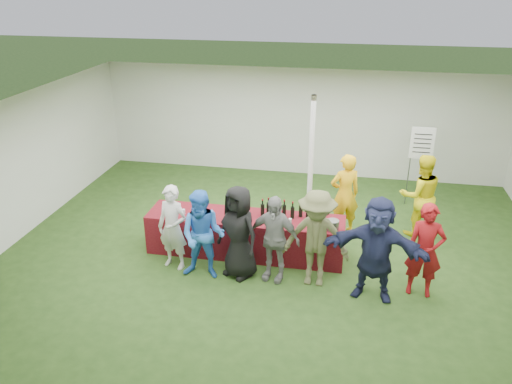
% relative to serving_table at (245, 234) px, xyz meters
% --- Properties ---
extents(ground, '(60.00, 60.00, 0.00)m').
position_rel_serving_table_xyz_m(ground, '(0.54, 0.21, -0.38)').
color(ground, '#284719').
rests_on(ground, ground).
extents(tent, '(10.00, 10.00, 10.00)m').
position_rel_serving_table_xyz_m(tent, '(1.04, 1.41, 0.98)').
color(tent, white).
rests_on(tent, ground).
extents(serving_table, '(3.60, 0.80, 0.75)m').
position_rel_serving_table_xyz_m(serving_table, '(0.00, 0.00, 0.00)').
color(serving_table, maroon).
rests_on(serving_table, ground).
extents(wine_bottles, '(0.89, 0.16, 0.32)m').
position_rel_serving_table_xyz_m(wine_bottles, '(0.70, 0.14, 0.50)').
color(wine_bottles, black).
rests_on(wine_bottles, serving_table).
extents(wine_glasses, '(2.72, 0.14, 0.16)m').
position_rel_serving_table_xyz_m(wine_glasses, '(-0.25, -0.25, 0.49)').
color(wine_glasses, silver).
rests_on(wine_glasses, serving_table).
extents(water_bottle, '(0.07, 0.07, 0.23)m').
position_rel_serving_table_xyz_m(water_bottle, '(0.03, 0.08, 0.48)').
color(water_bottle, silver).
rests_on(water_bottle, serving_table).
extents(bar_towel, '(0.25, 0.18, 0.03)m').
position_rel_serving_table_xyz_m(bar_towel, '(1.47, 0.05, 0.39)').
color(bar_towel, white).
rests_on(bar_towel, serving_table).
extents(dump_bucket, '(0.21, 0.21, 0.18)m').
position_rel_serving_table_xyz_m(dump_bucket, '(1.58, -0.22, 0.46)').
color(dump_bucket, slate).
rests_on(dump_bucket, serving_table).
extents(wine_list_sign, '(0.50, 0.03, 1.80)m').
position_rel_serving_table_xyz_m(wine_list_sign, '(3.30, 2.76, 0.94)').
color(wine_list_sign, slate).
rests_on(wine_list_sign, ground).
extents(staff_pourer, '(0.71, 0.60, 1.66)m').
position_rel_serving_table_xyz_m(staff_pourer, '(1.75, 1.14, 0.46)').
color(staff_pourer, '#F1B012').
rests_on(staff_pourer, ground).
extents(staff_back, '(0.94, 0.80, 1.67)m').
position_rel_serving_table_xyz_m(staff_back, '(3.19, 1.36, 0.46)').
color(staff_back, yellow).
rests_on(staff_back, ground).
extents(customer_0, '(0.63, 0.49, 1.54)m').
position_rel_serving_table_xyz_m(customer_0, '(-1.13, -0.69, 0.39)').
color(customer_0, beige).
rests_on(customer_0, ground).
extents(customer_1, '(0.77, 0.60, 1.59)m').
position_rel_serving_table_xyz_m(customer_1, '(-0.53, -0.91, 0.42)').
color(customer_1, blue).
rests_on(customer_1, ground).
extents(customer_2, '(0.96, 0.85, 1.64)m').
position_rel_serving_table_xyz_m(customer_2, '(0.04, -0.74, 0.45)').
color(customer_2, black).
rests_on(customer_2, ground).
extents(customer_3, '(0.96, 0.55, 1.54)m').
position_rel_serving_table_xyz_m(customer_3, '(0.64, -0.74, 0.39)').
color(customer_3, gray).
rests_on(customer_3, ground).
extents(customer_4, '(1.12, 0.67, 1.69)m').
position_rel_serving_table_xyz_m(customer_4, '(1.34, -0.77, 0.47)').
color(customer_4, brown).
rests_on(customer_4, ground).
extents(customer_5, '(1.67, 0.73, 1.74)m').
position_rel_serving_table_xyz_m(customer_5, '(2.29, -0.95, 0.49)').
color(customer_5, '#1E2345').
rests_on(customer_5, ground).
extents(customer_6, '(0.61, 0.43, 1.59)m').
position_rel_serving_table_xyz_m(customer_6, '(3.05, -0.72, 0.42)').
color(customer_6, maroon).
rests_on(customer_6, ground).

